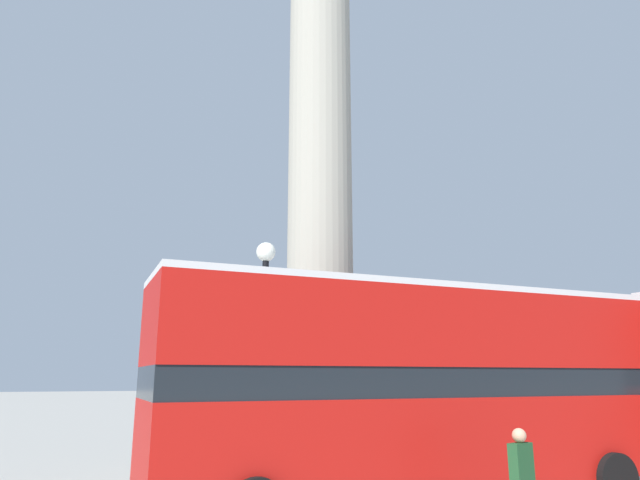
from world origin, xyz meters
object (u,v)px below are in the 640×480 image
(street_lamp, at_px, (264,351))
(pedestrian_near_lamp, at_px, (522,479))
(monument_column, at_px, (320,250))
(equestrian_statue, at_px, (539,397))
(bus_b, at_px, (416,383))

(street_lamp, height_order, pedestrian_near_lamp, street_lamp)
(monument_column, relative_size, equestrian_statue, 3.35)
(monument_column, distance_m, pedestrian_near_lamp, 9.58)
(equestrian_statue, height_order, street_lamp, equestrian_statue)
(street_lamp, xyz_separation_m, pedestrian_near_lamp, (3.03, -4.09, -2.06))
(street_lamp, distance_m, pedestrian_near_lamp, 5.49)
(bus_b, relative_size, street_lamp, 2.00)
(equestrian_statue, bearing_deg, street_lamp, -174.54)
(equestrian_statue, bearing_deg, bus_b, -163.88)
(monument_column, height_order, equestrian_statue, monument_column)
(bus_b, relative_size, equestrian_statue, 1.80)
(street_lamp, relative_size, pedestrian_near_lamp, 3.16)
(street_lamp, bearing_deg, pedestrian_near_lamp, -53.44)
(bus_b, distance_m, equestrian_statue, 13.63)
(bus_b, bearing_deg, monument_column, 89.01)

